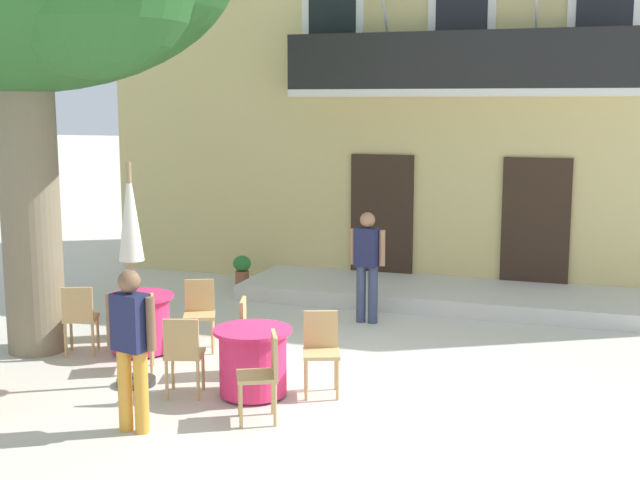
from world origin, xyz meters
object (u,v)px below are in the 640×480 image
Objects in this scene: cafe_chair_near_tree_2 at (183,351)px; cafe_chair_middle_1 at (135,299)px; cafe_chair_near_tree_1 at (252,331)px; cafe_table_near_tree at (253,361)px; pedestrian_mid_plaza at (367,261)px; cafe_chair_near_tree_0 at (321,347)px; cafe_chair_middle_0 at (200,310)px; cafe_chair_middle_2 at (80,315)px; cafe_umbrella at (131,241)px; pedestrian_near_entrance at (131,342)px; cafe_chair_near_tree_3 at (264,370)px; ground_planter_left at (242,269)px; cafe_table_middle at (141,323)px; cafe_chair_middle_3 at (143,328)px.

cafe_chair_middle_1 is (-1.75, 1.95, 0.00)m from cafe_chair_near_tree_2.
cafe_chair_near_tree_1 is 2.35m from cafe_chair_middle_1.
cafe_chair_near_tree_2 reaches higher than cafe_table_near_tree.
cafe_chair_near_tree_0 is at bearing -83.91° from pedestrian_mid_plaza.
cafe_chair_middle_0 is 1.00× the size of cafe_chair_middle_2.
cafe_chair_near_tree_0 is 1.51m from cafe_chair_near_tree_2.
cafe_chair_near_tree_0 is at bearing -19.93° from cafe_chair_near_tree_1.
cafe_umbrella reaches higher than pedestrian_near_entrance.
cafe_chair_near_tree_1 is 1.50m from cafe_chair_near_tree_3.
ground_planter_left is at bearing 100.81° from cafe_umbrella.
pedestrian_near_entrance is at bearing -45.41° from cafe_chair_middle_2.
cafe_table_middle is 0.95× the size of cafe_chair_middle_2.
cafe_chair_middle_2 is 2.82m from pedestrian_near_entrance.
cafe_table_middle is at bearing 123.02° from cafe_chair_middle_3.
cafe_chair_near_tree_2 is (-1.37, -0.63, 0.00)m from cafe_chair_near_tree_0.
cafe_chair_middle_1 is (-2.85, 2.29, 0.00)m from cafe_chair_near_tree_3.
cafe_chair_near_tree_0 is at bearing -22.87° from cafe_chair_middle_1.
cafe_chair_near_tree_1 is (-0.98, 0.36, 0.00)m from cafe_chair_near_tree_0.
cafe_chair_near_tree_2 is (-0.69, -0.29, 0.14)m from cafe_table_near_tree.
cafe_umbrella reaches higher than cafe_chair_near_tree_2.
cafe_chair_near_tree_1 is 1.00× the size of cafe_chair_near_tree_3.
cafe_chair_middle_3 is at bearing -55.69° from cafe_chair_middle_1.
cafe_table_near_tree is 1.58m from pedestrian_near_entrance.
cafe_chair_near_tree_1 reaches higher than ground_planter_left.
cafe_chair_middle_2 is at bearing -150.80° from cafe_chair_middle_0.
cafe_chair_near_tree_2 is at bearing -15.20° from cafe_umbrella.
cafe_chair_near_tree_3 is 6.46m from ground_planter_left.
pedestrian_near_entrance is (0.65, -2.73, 0.38)m from cafe_chair_middle_0.
pedestrian_near_entrance is (-0.40, -2.00, 0.38)m from cafe_chair_near_tree_1.
cafe_chair_middle_3 is at bearing 165.71° from cafe_table_near_tree.
pedestrian_mid_plaza is at bearing 96.09° from cafe_chair_near_tree_0.
cafe_umbrella reaches higher than ground_planter_left.
cafe_table_near_tree and cafe_table_middle have the same top height.
cafe_table_middle is (-2.41, 1.68, -0.14)m from cafe_chair_near_tree_3.
cafe_chair_middle_2 and cafe_chair_middle_3 have the same top height.
cafe_chair_middle_0 is at bearing 133.79° from cafe_table_near_tree.
cafe_umbrella is at bearing -116.56° from pedestrian_mid_plaza.
cafe_chair_middle_0 is 1.04m from cafe_chair_middle_3.
pedestrian_mid_plaza reaches higher than cafe_chair_middle_2.
cafe_chair_near_tree_0 is 1.01m from cafe_chair_near_tree_3.
cafe_chair_middle_0 is at bearing -74.22° from ground_planter_left.
cafe_table_middle is 3.39m from pedestrian_mid_plaza.
cafe_umbrella reaches higher than cafe_table_middle.
pedestrian_mid_plaza is at bearing 74.33° from cafe_chair_near_tree_2.
cafe_chair_middle_2 is 1.00× the size of cafe_chair_middle_3.
cafe_chair_near_tree_1 is 4.96m from ground_planter_left.
cafe_table_near_tree is 5.71m from ground_planter_left.
cafe_chair_middle_2 reaches higher than ground_planter_left.
ground_planter_left is at bearing 115.25° from cafe_chair_near_tree_1.
cafe_umbrella is at bearing -144.47° from cafe_chair_near_tree_1.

